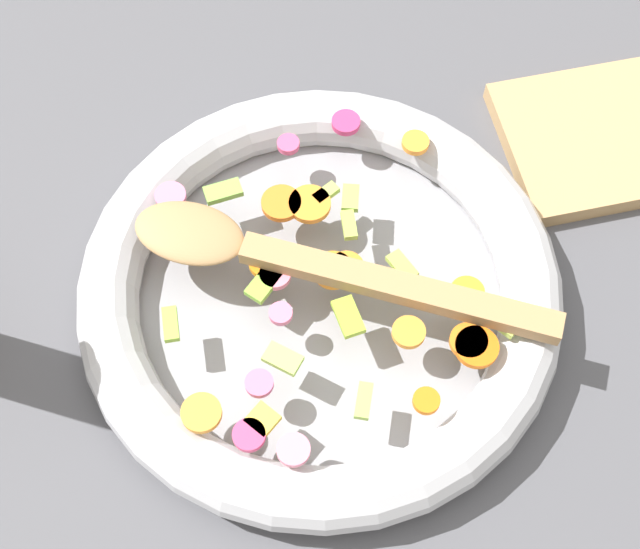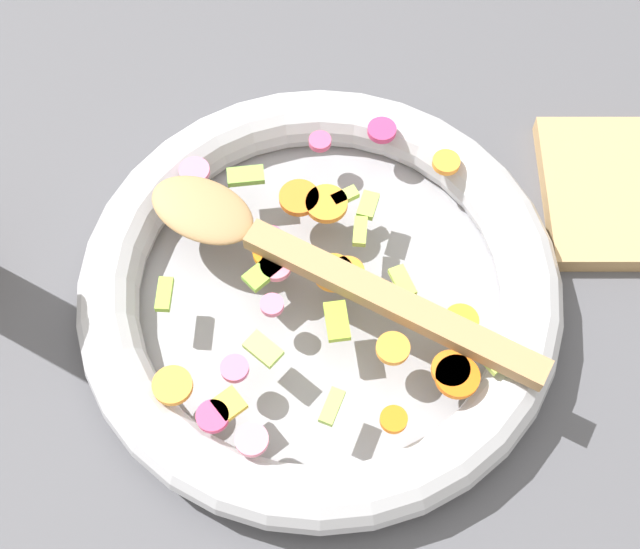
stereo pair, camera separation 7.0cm
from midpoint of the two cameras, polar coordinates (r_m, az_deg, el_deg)
name	(u,v)px [view 2 (the right image)]	position (r m, az deg, el deg)	size (l,w,h in m)	color
ground_plane	(320,302)	(0.75, 2.68, -2.02)	(4.00, 4.00, 0.00)	#4C4C51
skillet	(320,290)	(0.73, 2.75, -1.28)	(0.39, 0.39, 0.05)	gray
chopped_vegetables	(324,286)	(0.69, 3.15, -0.99)	(0.27, 0.31, 0.01)	orange
wooden_spoon	(299,257)	(0.69, 1.55, 0.86)	(0.32, 0.20, 0.01)	#A87F51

